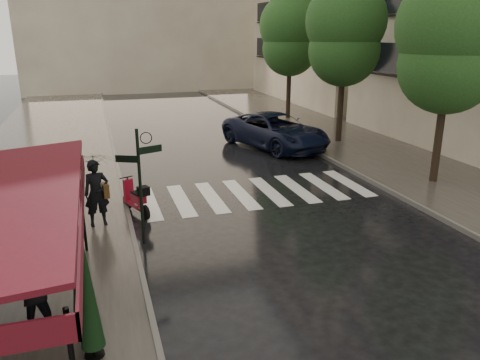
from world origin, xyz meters
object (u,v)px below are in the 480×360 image
pedestrian_with_umbrella (94,167)px  parasol_front (88,293)px  parasol_back (80,264)px  scooter (136,199)px  pedestrian_terrace (33,289)px  parked_car (275,131)px

pedestrian_with_umbrella → parasol_front: 5.90m
parasol_back → scooter: bearing=75.8°
pedestrian_terrace → parasol_back: bearing=168.0°
pedestrian_terrace → scooter: size_ratio=1.06×
pedestrian_with_umbrella → parasol_front: size_ratio=1.15×
pedestrian_terrace → pedestrian_with_umbrella: bearing=-99.7°
pedestrian_with_umbrella → parasol_front: (-0.22, -5.87, -0.50)m
pedestrian_with_umbrella → parked_car: (8.40, 7.74, -1.01)m
parasol_back → parked_car: bearing=55.5°
parked_car → parasol_front: bearing=-140.6°
pedestrian_terrace → scooter: (2.33, 5.53, -0.44)m
parasol_front → pedestrian_with_umbrella: bearing=87.8°
parked_car → pedestrian_with_umbrella: bearing=-155.6°
pedestrian_with_umbrella → parasol_front: bearing=-101.8°
parasol_front → scooter: bearing=78.5°
pedestrian_terrace → parasol_back: size_ratio=0.66×
parked_car → parasol_front: size_ratio=2.62×
parasol_back → pedestrian_terrace: bearing=163.5°
pedestrian_with_umbrella → pedestrian_terrace: pedestrian_with_umbrella is taller
pedestrian_with_umbrella → pedestrian_terrace: bearing=-113.8°
pedestrian_terrace → scooter: bearing=-108.3°
pedestrian_with_umbrella → parked_car: bearing=33.0°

